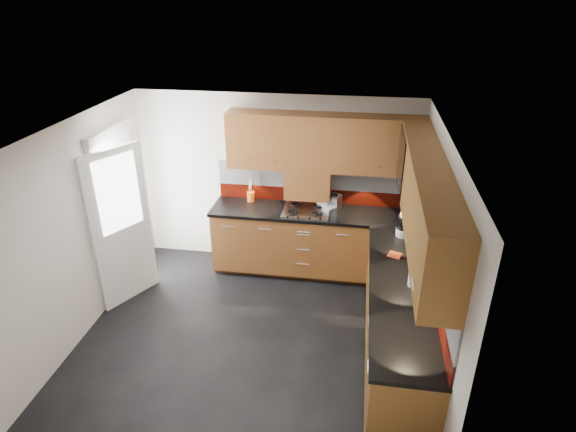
% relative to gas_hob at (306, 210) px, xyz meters
% --- Properties ---
extents(room, '(4.00, 3.80, 2.64)m').
position_rel_gas_hob_xyz_m(room, '(-0.45, -1.47, 0.54)').
color(room, black).
extents(base_cabinets, '(2.70, 3.20, 0.95)m').
position_rel_gas_hob_xyz_m(base_cabinets, '(0.62, -0.75, -0.52)').
color(base_cabinets, brown).
rests_on(base_cabinets, room).
extents(countertop, '(2.72, 3.22, 0.04)m').
position_rel_gas_hob_xyz_m(countertop, '(0.60, -0.77, -0.04)').
color(countertop, black).
rests_on(countertop, base_cabinets).
extents(backsplash, '(2.70, 3.20, 0.54)m').
position_rel_gas_hob_xyz_m(backsplash, '(0.83, -0.54, 0.25)').
color(backsplash, maroon).
rests_on(backsplash, countertop).
extents(upper_cabinets, '(2.50, 3.20, 0.72)m').
position_rel_gas_hob_xyz_m(upper_cabinets, '(0.78, -0.69, 0.88)').
color(upper_cabinets, brown).
rests_on(upper_cabinets, room).
extents(extractor_hood, '(0.60, 0.33, 0.40)m').
position_rel_gas_hob_xyz_m(extractor_hood, '(0.00, 0.17, 0.32)').
color(extractor_hood, brown).
rests_on(extractor_hood, room).
extents(glass_cabinet, '(0.32, 0.80, 0.66)m').
position_rel_gas_hob_xyz_m(glass_cabinet, '(1.26, -0.40, 0.91)').
color(glass_cabinet, black).
rests_on(glass_cabinet, room).
extents(back_door, '(0.42, 1.19, 2.04)m').
position_rel_gas_hob_xyz_m(back_door, '(-2.23, -0.72, 0.08)').
color(back_door, white).
rests_on(back_door, room).
extents(gas_hob, '(0.61, 0.53, 0.05)m').
position_rel_gas_hob_xyz_m(gas_hob, '(0.00, 0.00, 0.00)').
color(gas_hob, silver).
rests_on(gas_hob, countertop).
extents(utensil_pot, '(0.11, 0.11, 0.39)m').
position_rel_gas_hob_xyz_m(utensil_pot, '(-0.79, 0.22, 0.07)').
color(utensil_pot, '#D65414').
rests_on(utensil_pot, countertop).
extents(toaster, '(0.33, 0.27, 0.21)m').
position_rel_gas_hob_xyz_m(toaster, '(0.29, 0.15, 0.09)').
color(toaster, silver).
rests_on(toaster, countertop).
extents(food_processor, '(0.17, 0.17, 0.29)m').
position_rel_gas_hob_xyz_m(food_processor, '(1.22, -0.49, 0.12)').
color(food_processor, white).
rests_on(food_processor, countertop).
extents(paper_towel, '(0.15, 0.15, 0.25)m').
position_rel_gas_hob_xyz_m(paper_towel, '(1.27, -1.54, 0.11)').
color(paper_towel, white).
rests_on(paper_towel, countertop).
extents(orange_cloth, '(0.18, 0.17, 0.02)m').
position_rel_gas_hob_xyz_m(orange_cloth, '(1.11, -0.97, -0.01)').
color(orange_cloth, '#F74A1B').
rests_on(orange_cloth, countertop).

